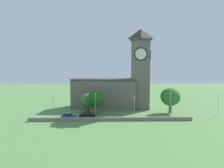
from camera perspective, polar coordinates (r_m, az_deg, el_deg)
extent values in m
plane|color=#517F42|center=(89.77, -0.51, -5.92)|extent=(200.00, 200.00, 0.00)
cube|color=#666056|center=(92.54, -1.83, -2.33)|extent=(24.62, 11.98, 10.35)
cube|color=#47433C|center=(91.96, -1.84, 1.08)|extent=(24.53, 11.26, 0.70)
cube|color=#666056|center=(91.03, 6.62, 2.15)|extent=(7.49, 7.49, 25.03)
cube|color=#4F4B43|center=(91.19, 6.71, 10.19)|extent=(8.69, 8.69, 0.50)
pyramid|color=#38352F|center=(91.39, 6.72, 11.50)|extent=(7.86, 7.86, 3.69)
cylinder|color=white|center=(87.50, 6.70, 6.94)|extent=(4.28, 0.65, 4.29)
torus|color=black|center=(87.50, 6.70, 6.94)|extent=(4.69, 0.96, 4.68)
cylinder|color=white|center=(91.02, 8.84, 6.86)|extent=(0.65, 4.28, 4.29)
torus|color=black|center=(91.02, 8.84, 6.86)|extent=(0.96, 4.69, 4.68)
cube|color=gray|center=(73.04, -0.32, -8.13)|extent=(48.53, 0.70, 1.09)
cube|color=#233D9E|center=(76.56, -10.10, -7.46)|extent=(4.50, 2.72, 0.79)
cube|color=#1E232B|center=(76.48, -10.26, -6.93)|extent=(2.65, 2.11, 0.62)
cylinder|color=black|center=(77.03, -8.84, -7.66)|extent=(0.69, 0.46, 0.63)
cylinder|color=black|center=(75.31, -9.32, -7.97)|extent=(0.69, 0.46, 0.63)
cylinder|color=black|center=(78.02, -10.84, -7.52)|extent=(0.69, 0.46, 0.63)
cylinder|color=black|center=(76.32, -11.36, -7.83)|extent=(0.69, 0.46, 0.63)
cube|color=black|center=(76.23, -5.76, -7.40)|extent=(5.00, 2.53, 0.87)
cube|color=#1E232B|center=(76.11, -5.94, -6.82)|extent=(2.88, 2.02, 0.69)
cylinder|color=black|center=(76.93, -4.41, -7.60)|extent=(0.73, 0.43, 0.69)
cylinder|color=black|center=(75.10, -4.69, -7.93)|extent=(0.73, 0.43, 0.69)
cylinder|color=black|center=(77.59, -6.80, -7.51)|extent=(0.73, 0.43, 0.69)
cylinder|color=black|center=(75.78, -7.13, -7.83)|extent=(0.73, 0.43, 0.69)
cylinder|color=#9EA0A5|center=(78.54, -13.40, -5.26)|extent=(0.14, 0.14, 6.60)
sphere|color=#F4EFCC|center=(77.97, -13.45, -2.72)|extent=(0.44, 0.44, 0.44)
cylinder|color=#9EA0A5|center=(77.14, -3.83, -5.14)|extent=(0.14, 0.14, 7.08)
sphere|color=#F4EFCC|center=(76.54, -3.84, -2.37)|extent=(0.44, 0.44, 0.44)
cylinder|color=#9EA0A5|center=(78.49, 5.23, -5.43)|extent=(0.14, 0.14, 5.83)
sphere|color=#F4EFCC|center=(77.96, 5.25, -3.16)|extent=(0.44, 0.44, 0.44)
cylinder|color=#9EA0A5|center=(80.60, 13.43, -4.75)|extent=(0.14, 0.14, 7.26)
sphere|color=#F4EFCC|center=(80.01, 13.49, -2.04)|extent=(0.44, 0.44, 0.44)
cylinder|color=#9EA0A5|center=(85.70, 23.41, -4.48)|extent=(0.14, 0.14, 7.17)
sphere|color=#F4EFCC|center=(85.15, 23.51, -1.96)|extent=(0.44, 0.44, 0.44)
cylinder|color=brown|center=(81.26, -3.76, -5.90)|extent=(0.77, 0.77, 3.45)
ellipsoid|color=#1E511E|center=(80.60, -3.78, -3.25)|extent=(5.53, 5.53, 4.98)
cylinder|color=brown|center=(86.06, 13.36, -5.55)|extent=(0.95, 0.95, 2.99)
ellipsoid|color=#33702D|center=(85.39, 13.42, -2.90)|extent=(6.75, 6.75, 6.08)
cylinder|color=brown|center=(85.18, -5.55, -5.88)|extent=(0.77, 0.77, 2.01)
ellipsoid|color=#33702D|center=(84.63, -5.57, -3.85)|extent=(5.47, 5.47, 4.92)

